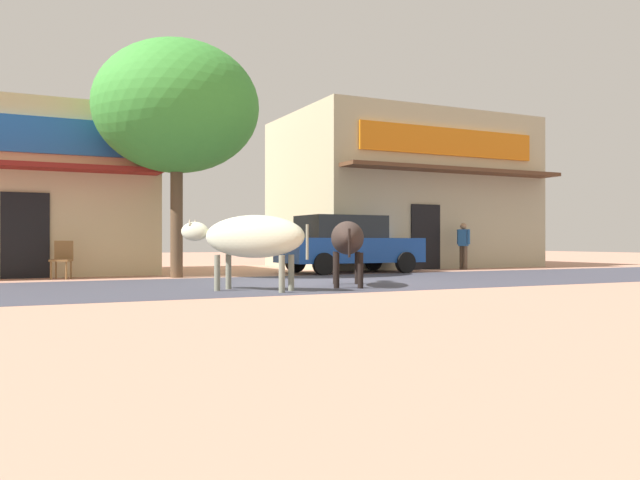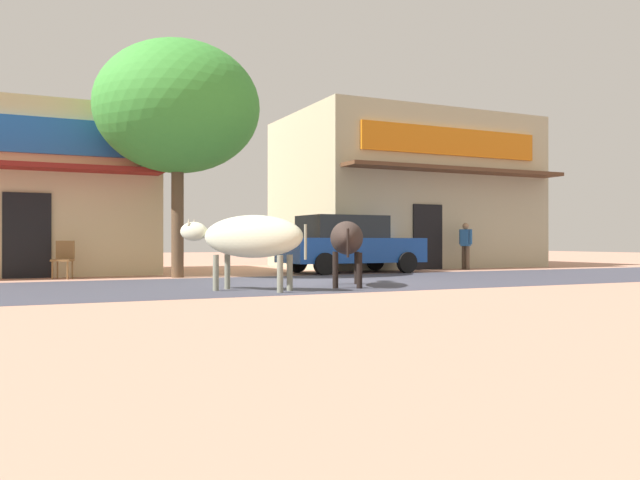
% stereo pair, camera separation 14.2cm
% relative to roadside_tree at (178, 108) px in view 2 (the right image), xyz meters
% --- Properties ---
extents(ground, '(80.00, 80.00, 0.00)m').
position_rel_roadside_tree_xyz_m(ground, '(2.35, -3.34, -4.25)').
color(ground, tan).
extents(asphalt_road, '(72.00, 5.69, 0.00)m').
position_rel_roadside_tree_xyz_m(asphalt_road, '(2.35, -3.34, -4.25)').
color(asphalt_road, '#3F3F4C').
rests_on(asphalt_road, ground).
extents(storefront_left_cafe, '(6.85, 6.68, 4.51)m').
position_rel_roadside_tree_xyz_m(storefront_left_cafe, '(-3.52, 4.10, -1.99)').
color(storefront_left_cafe, beige).
rests_on(storefront_left_cafe, ground).
extents(storefront_right_club, '(8.51, 6.68, 5.36)m').
position_rel_roadside_tree_xyz_m(storefront_right_club, '(9.30, 4.11, -1.57)').
color(storefront_right_club, '#B4AC8B').
rests_on(storefront_right_club, ground).
extents(roadside_tree, '(4.11, 4.11, 5.91)m').
position_rel_roadside_tree_xyz_m(roadside_tree, '(0.00, 0.00, 0.00)').
color(roadside_tree, brown).
rests_on(roadside_tree, ground).
extents(parked_hatchback_car, '(4.12, 2.03, 1.64)m').
position_rel_roadside_tree_xyz_m(parked_hatchback_car, '(5.02, 0.35, -3.41)').
color(parked_hatchback_car, '#184499').
rests_on(parked_hatchback_car, ground).
extents(cow_near_brown, '(2.09, 2.08, 1.38)m').
position_rel_roadside_tree_xyz_m(cow_near_brown, '(0.19, -4.95, -3.27)').
color(cow_near_brown, beige).
rests_on(cow_near_brown, ground).
extents(cow_far_dark, '(1.50, 2.39, 1.31)m').
position_rel_roadside_tree_xyz_m(cow_far_dark, '(2.39, -4.56, -3.30)').
color(cow_far_dark, '#302520').
rests_on(cow_far_dark, ground).
extents(pedestrian_by_shop, '(0.47, 0.61, 1.50)m').
position_rel_roadside_tree_xyz_m(pedestrian_by_shop, '(9.43, 0.64, -3.38)').
color(pedestrian_by_shop, brown).
rests_on(pedestrian_by_shop, ground).
extents(cafe_chair_near_tree, '(0.57, 0.57, 0.92)m').
position_rel_roadside_tree_xyz_m(cafe_chair_near_tree, '(-2.63, 0.54, -3.74)').
color(cafe_chair_near_tree, brown).
rests_on(cafe_chair_near_tree, ground).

